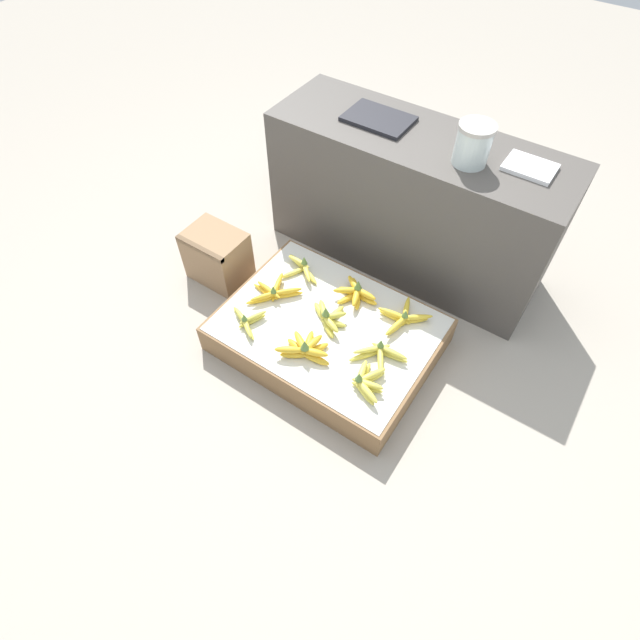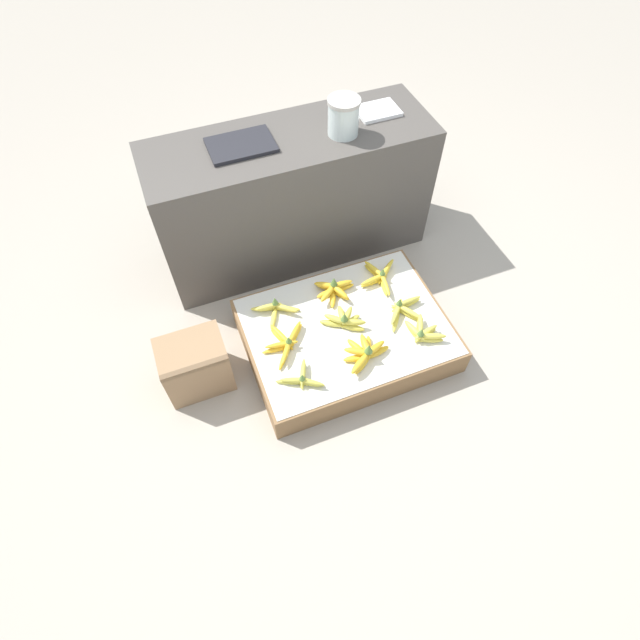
% 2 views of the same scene
% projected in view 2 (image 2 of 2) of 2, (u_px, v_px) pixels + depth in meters
% --- Properties ---
extents(ground_plane, '(10.00, 10.00, 0.00)m').
position_uv_depth(ground_plane, '(345.00, 344.00, 2.47)').
color(ground_plane, '#A89E8E').
extents(display_platform, '(0.95, 0.70, 0.16)m').
position_uv_depth(display_platform, '(346.00, 335.00, 2.41)').
color(display_platform, olive).
rests_on(display_platform, ground_plane).
extents(back_vendor_table, '(1.40, 0.46, 0.71)m').
position_uv_depth(back_vendor_table, '(292.00, 197.00, 2.59)').
color(back_vendor_table, '#4C4742').
rests_on(back_vendor_table, ground_plane).
extents(wooden_crate, '(0.29, 0.22, 0.28)m').
position_uv_depth(wooden_crate, '(195.00, 365.00, 2.24)').
color(wooden_crate, '#997551').
rests_on(wooden_crate, ground_plane).
extents(banana_bunch_front_left, '(0.20, 0.17, 0.08)m').
position_uv_depth(banana_bunch_front_left, '(302.00, 379.00, 2.15)').
color(banana_bunch_front_left, gold).
rests_on(banana_bunch_front_left, display_platform).
extents(banana_bunch_front_midleft, '(0.23, 0.21, 0.11)m').
position_uv_depth(banana_bunch_front_midleft, '(365.00, 353.00, 2.22)').
color(banana_bunch_front_midleft, gold).
rests_on(banana_bunch_front_midleft, display_platform).
extents(banana_bunch_front_midright, '(0.16, 0.18, 0.10)m').
position_uv_depth(banana_bunch_front_midright, '(422.00, 332.00, 2.29)').
color(banana_bunch_front_midright, '#DBCC4C').
rests_on(banana_bunch_front_midright, display_platform).
extents(banana_bunch_middle_left, '(0.23, 0.24, 0.09)m').
position_uv_depth(banana_bunch_middle_left, '(286.00, 343.00, 2.26)').
color(banana_bunch_middle_left, gold).
rests_on(banana_bunch_middle_left, display_platform).
extents(banana_bunch_middle_midleft, '(0.20, 0.19, 0.10)m').
position_uv_depth(banana_bunch_middle_midleft, '(345.00, 320.00, 2.33)').
color(banana_bunch_middle_midleft, gold).
rests_on(banana_bunch_middle_midleft, display_platform).
extents(banana_bunch_middle_midright, '(0.22, 0.16, 0.09)m').
position_uv_depth(banana_bunch_middle_midright, '(403.00, 310.00, 2.37)').
color(banana_bunch_middle_midright, '#DBCC4C').
rests_on(banana_bunch_middle_midright, display_platform).
extents(banana_bunch_back_left, '(0.23, 0.17, 0.09)m').
position_uv_depth(banana_bunch_back_left, '(275.00, 309.00, 2.37)').
color(banana_bunch_back_left, '#DBCC4C').
rests_on(banana_bunch_back_left, display_platform).
extents(banana_bunch_back_midleft, '(0.21, 0.19, 0.10)m').
position_uv_depth(banana_bunch_back_midleft, '(334.00, 290.00, 2.44)').
color(banana_bunch_back_midleft, gold).
rests_on(banana_bunch_back_midleft, display_platform).
extents(banana_bunch_back_midright, '(0.23, 0.25, 0.09)m').
position_uv_depth(banana_bunch_back_midright, '(380.00, 277.00, 2.49)').
color(banana_bunch_back_midright, gold).
rests_on(banana_bunch_back_midright, display_platform).
extents(glass_jar, '(0.15, 0.15, 0.17)m').
position_uv_depth(glass_jar, '(344.00, 117.00, 2.25)').
color(glass_jar, silver).
rests_on(glass_jar, back_vendor_table).
extents(foam_tray_white, '(0.20, 0.15, 0.02)m').
position_uv_depth(foam_tray_white, '(378.00, 111.00, 2.41)').
color(foam_tray_white, white).
rests_on(foam_tray_white, back_vendor_table).
extents(foam_tray_dark, '(0.30, 0.21, 0.02)m').
position_uv_depth(foam_tray_dark, '(241.00, 145.00, 2.25)').
color(foam_tray_dark, '#232328').
rests_on(foam_tray_dark, back_vendor_table).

